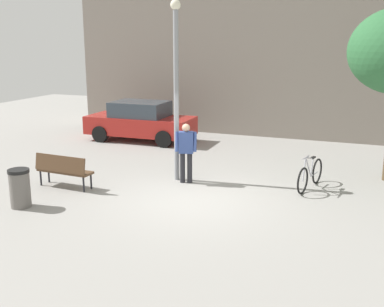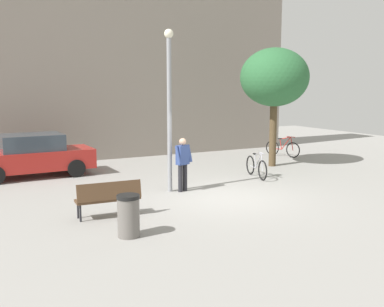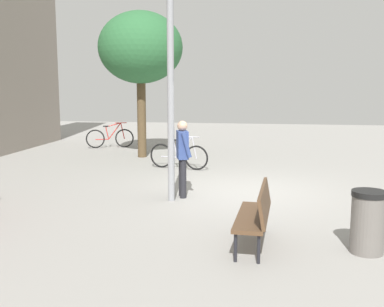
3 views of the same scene
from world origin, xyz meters
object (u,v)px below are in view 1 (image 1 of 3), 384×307
object	(u,v)px
trash_bin	(20,188)
parked_car_red	(140,121)
person_by_lamppost	(186,149)
bicycle_silver	(310,175)
park_bench	(63,168)
lamppost	(176,81)

from	to	relation	value
trash_bin	parked_car_red	bearing A→B (deg)	96.04
person_by_lamppost	bicycle_silver	distance (m)	3.42
park_bench	parked_car_red	size ratio (longest dim) A/B	0.38
person_by_lamppost	parked_car_red	bearing A→B (deg)	129.64
lamppost	park_bench	xyz separation A→B (m)	(-2.53, -1.84, -2.26)
lamppost	trash_bin	bearing A→B (deg)	-126.98
lamppost	person_by_lamppost	size ratio (longest dim) A/B	2.95
lamppost	person_by_lamppost	world-z (taller)	lamppost
person_by_lamppost	park_bench	distance (m)	3.36
lamppost	trash_bin	world-z (taller)	lamppost
bicycle_silver	lamppost	bearing A→B (deg)	-172.13
person_by_lamppost	park_bench	size ratio (longest dim) A/B	1.03
lamppost	bicycle_silver	bearing A→B (deg)	7.87
parked_car_red	trash_bin	world-z (taller)	parked_car_red
lamppost	bicycle_silver	distance (m)	4.42
trash_bin	person_by_lamppost	bearing A→B (deg)	47.84
person_by_lamppost	trash_bin	distance (m)	4.42
person_by_lamppost	bicycle_silver	xyz separation A→B (m)	(3.30, 0.69, -0.58)
person_by_lamppost	trash_bin	size ratio (longest dim) A/B	1.79
bicycle_silver	trash_bin	xyz separation A→B (m)	(-6.25, -3.95, 0.09)
park_bench	trash_bin	world-z (taller)	trash_bin
bicycle_silver	parked_car_red	xyz separation A→B (m)	(-7.08, 3.87, 0.39)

